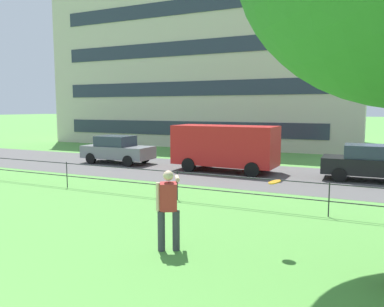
{
  "coord_description": "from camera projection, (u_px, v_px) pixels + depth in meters",
  "views": [
    {
      "loc": [
        5.75,
        -0.88,
        3.09
      ],
      "look_at": [
        1.52,
        8.26,
        1.88
      ],
      "focal_mm": 35.64,
      "sensor_mm": 36.0,
      "label": 1
    }
  ],
  "objects": [
    {
      "name": "person_thrower",
      "position": [
        169.0,
        207.0,
        8.21
      ],
      "size": [
        0.47,
        0.88,
        1.76
      ],
      "color": "#383842",
      "rests_on": "ground"
    },
    {
      "name": "street_strip",
      "position": [
        232.0,
        173.0,
        18.05
      ],
      "size": [
        80.0,
        6.63,
        0.01
      ],
      "primitive_type": "cube",
      "color": "#565454",
      "rests_on": "ground"
    },
    {
      "name": "frisbee",
      "position": [
        275.0,
        182.0,
        8.15
      ],
      "size": [
        0.35,
        0.36,
        0.09
      ],
      "color": "orange"
    },
    {
      "name": "park_fence",
      "position": [
        177.0,
        180.0,
        12.81
      ],
      "size": [
        38.74,
        0.04,
        1.0
      ],
      "color": "#232328",
      "rests_on": "ground"
    },
    {
      "name": "car_black_far_right",
      "position": [
        371.0,
        163.0,
        16.12
      ],
      "size": [
        4.03,
        1.88,
        1.54
      ],
      "color": "black",
      "rests_on": "ground"
    },
    {
      "name": "panel_van_left",
      "position": [
        225.0,
        146.0,
        18.52
      ],
      "size": [
        5.07,
        2.24,
        2.24
      ],
      "color": "red",
      "rests_on": "ground"
    },
    {
      "name": "car_grey_right",
      "position": [
        117.0,
        149.0,
        21.32
      ],
      "size": [
        4.01,
        1.84,
        1.54
      ],
      "color": "slate",
      "rests_on": "ground"
    },
    {
      "name": "apartment_building_background",
      "position": [
        211.0,
        55.0,
        34.0
      ],
      "size": [
        26.03,
        11.63,
        15.6
      ],
      "color": "beige",
      "rests_on": "ground"
    }
  ]
}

